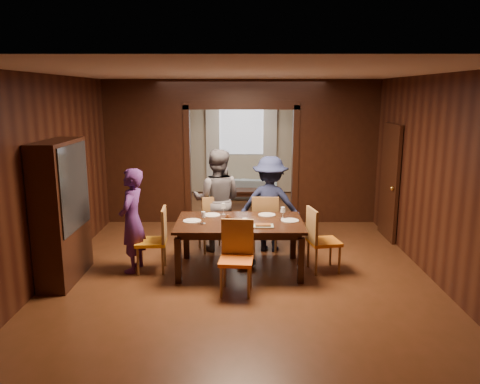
{
  "coord_description": "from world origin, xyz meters",
  "views": [
    {
      "loc": [
        -0.0,
        -7.86,
        2.64
      ],
      "look_at": [
        -0.02,
        -0.4,
        1.05
      ],
      "focal_mm": 35.0,
      "sensor_mm": 36.0,
      "label": 1
    }
  ],
  "objects_px": {
    "sofa": "(242,188)",
    "chair_far_r": "(265,222)",
    "coffee_table": "(241,198)",
    "chair_near": "(236,258)",
    "chair_right": "(324,240)",
    "person_grey": "(217,200)",
    "dining_table": "(240,246)",
    "chair_left": "(151,240)",
    "person_navy": "(270,204)",
    "chair_far_l": "(212,222)",
    "hutch": "(62,212)",
    "person_purple": "(132,220)"
  },
  "relations": [
    {
      "from": "coffee_table",
      "to": "chair_left",
      "type": "bearing_deg",
      "value": -108.21
    },
    {
      "from": "sofa",
      "to": "chair_left",
      "type": "relative_size",
      "value": 1.85
    },
    {
      "from": "person_grey",
      "to": "chair_right",
      "type": "distance_m",
      "value": 1.95
    },
    {
      "from": "chair_left",
      "to": "hutch",
      "type": "xyz_separation_m",
      "value": [
        -1.18,
        -0.31,
        0.52
      ]
    },
    {
      "from": "coffee_table",
      "to": "chair_left",
      "type": "distance_m",
      "value": 4.33
    },
    {
      "from": "chair_right",
      "to": "chair_near",
      "type": "distance_m",
      "value": 1.54
    },
    {
      "from": "chair_far_r",
      "to": "hutch",
      "type": "xyz_separation_m",
      "value": [
        -2.93,
        -1.28,
        0.52
      ]
    },
    {
      "from": "person_navy",
      "to": "dining_table",
      "type": "distance_m",
      "value": 1.14
    },
    {
      "from": "dining_table",
      "to": "person_navy",
      "type": "bearing_deg",
      "value": 61.04
    },
    {
      "from": "chair_left",
      "to": "chair_far_l",
      "type": "bearing_deg",
      "value": 134.41
    },
    {
      "from": "person_grey",
      "to": "coffee_table",
      "type": "distance_m",
      "value": 3.21
    },
    {
      "from": "chair_left",
      "to": "sofa",
      "type": "bearing_deg",
      "value": 160.85
    },
    {
      "from": "coffee_table",
      "to": "chair_near",
      "type": "xyz_separation_m",
      "value": [
        -0.07,
        -4.89,
        0.28
      ]
    },
    {
      "from": "person_grey",
      "to": "sofa",
      "type": "distance_m",
      "value": 4.11
    },
    {
      "from": "coffee_table",
      "to": "chair_near",
      "type": "height_order",
      "value": "chair_near"
    },
    {
      "from": "sofa",
      "to": "chair_near",
      "type": "height_order",
      "value": "chair_near"
    },
    {
      "from": "person_grey",
      "to": "sofa",
      "type": "relative_size",
      "value": 0.97
    },
    {
      "from": "sofa",
      "to": "chair_far_l",
      "type": "distance_m",
      "value": 4.11
    },
    {
      "from": "chair_right",
      "to": "dining_table",
      "type": "bearing_deg",
      "value": 78.08
    },
    {
      "from": "person_grey",
      "to": "person_purple",
      "type": "bearing_deg",
      "value": 44.66
    },
    {
      "from": "chair_far_l",
      "to": "hutch",
      "type": "relative_size",
      "value": 0.48
    },
    {
      "from": "person_purple",
      "to": "person_grey",
      "type": "height_order",
      "value": "person_grey"
    },
    {
      "from": "person_navy",
      "to": "chair_right",
      "type": "distance_m",
      "value": 1.26
    },
    {
      "from": "coffee_table",
      "to": "chair_far_l",
      "type": "xyz_separation_m",
      "value": [
        -0.5,
        -3.14,
        0.28
      ]
    },
    {
      "from": "hutch",
      "to": "person_navy",
      "type": "bearing_deg",
      "value": 23.05
    },
    {
      "from": "coffee_table",
      "to": "chair_left",
      "type": "xyz_separation_m",
      "value": [
        -1.35,
        -4.1,
        0.28
      ]
    },
    {
      "from": "person_grey",
      "to": "dining_table",
      "type": "distance_m",
      "value": 1.13
    },
    {
      "from": "person_navy",
      "to": "chair_right",
      "type": "height_order",
      "value": "person_navy"
    },
    {
      "from": "sofa",
      "to": "chair_far_r",
      "type": "bearing_deg",
      "value": 100.26
    },
    {
      "from": "person_purple",
      "to": "chair_right",
      "type": "height_order",
      "value": "person_purple"
    },
    {
      "from": "person_grey",
      "to": "chair_near",
      "type": "distance_m",
      "value": 1.85
    },
    {
      "from": "person_purple",
      "to": "chair_near",
      "type": "bearing_deg",
      "value": 69.73
    },
    {
      "from": "person_purple",
      "to": "person_grey",
      "type": "xyz_separation_m",
      "value": [
        1.22,
        0.97,
        0.08
      ]
    },
    {
      "from": "dining_table",
      "to": "chair_right",
      "type": "distance_m",
      "value": 1.27
    },
    {
      "from": "chair_near",
      "to": "hutch",
      "type": "distance_m",
      "value": 2.56
    },
    {
      "from": "chair_far_r",
      "to": "chair_near",
      "type": "xyz_separation_m",
      "value": [
        -0.46,
        -1.76,
        0.0
      ]
    },
    {
      "from": "person_purple",
      "to": "chair_far_r",
      "type": "xyz_separation_m",
      "value": [
        2.02,
        0.95,
        -0.3
      ]
    },
    {
      "from": "sofa",
      "to": "dining_table",
      "type": "xyz_separation_m",
      "value": [
        -0.04,
        -4.99,
        0.12
      ]
    },
    {
      "from": "coffee_table",
      "to": "chair_left",
      "type": "height_order",
      "value": "chair_left"
    },
    {
      "from": "chair_right",
      "to": "chair_far_l",
      "type": "distance_m",
      "value": 1.98
    },
    {
      "from": "coffee_table",
      "to": "chair_left",
      "type": "relative_size",
      "value": 0.82
    },
    {
      "from": "chair_left",
      "to": "person_navy",
      "type": "bearing_deg",
      "value": 113.84
    },
    {
      "from": "sofa",
      "to": "chair_far_r",
      "type": "xyz_separation_m",
      "value": [
        0.38,
        -4.07,
        0.22
      ]
    },
    {
      "from": "coffee_table",
      "to": "chair_far_r",
      "type": "distance_m",
      "value": 3.17
    },
    {
      "from": "coffee_table",
      "to": "chair_right",
      "type": "bearing_deg",
      "value": -73.1
    },
    {
      "from": "person_grey",
      "to": "dining_table",
      "type": "relative_size",
      "value": 0.92
    },
    {
      "from": "sofa",
      "to": "chair_left",
      "type": "xyz_separation_m",
      "value": [
        -1.36,
        -5.04,
        0.22
      ]
    },
    {
      "from": "chair_right",
      "to": "person_grey",
      "type": "bearing_deg",
      "value": 48.92
    },
    {
      "from": "chair_far_l",
      "to": "chair_left",
      "type": "bearing_deg",
      "value": 29.75
    },
    {
      "from": "sofa",
      "to": "chair_right",
      "type": "distance_m",
      "value": 5.17
    }
  ]
}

